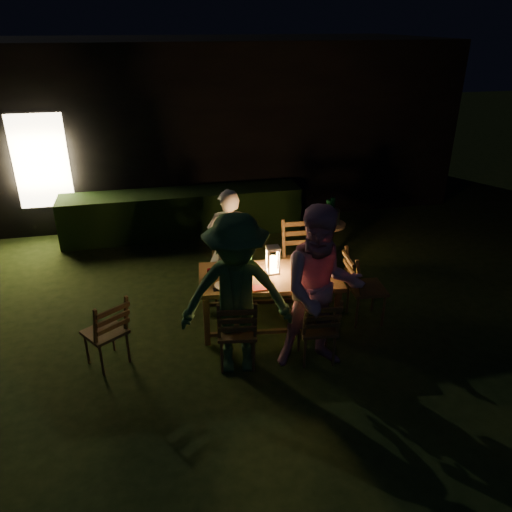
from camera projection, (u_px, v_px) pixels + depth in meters
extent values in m
plane|color=black|center=(255.00, 351.00, 5.87)|extent=(40.00, 40.00, 0.00)
cube|color=black|center=(193.00, 119.00, 10.65)|extent=(10.00, 4.00, 3.20)
cube|color=#FFE5B2|center=(41.00, 161.00, 8.46)|extent=(0.90, 0.06, 1.60)
cube|color=black|center=(183.00, 213.00, 8.91)|extent=(4.20, 0.70, 0.80)
cube|color=#4F371A|center=(269.00, 277.00, 6.09)|extent=(1.80, 1.05, 0.06)
cube|color=#4F371A|center=(207.00, 322.00, 5.86)|extent=(0.06, 0.06, 0.63)
cube|color=#4F371A|center=(206.00, 292.00, 6.50)|extent=(0.06, 0.06, 0.63)
cube|color=#4F371A|center=(337.00, 315.00, 6.01)|extent=(0.06, 0.06, 0.63)
cube|color=#4F371A|center=(324.00, 287.00, 6.64)|extent=(0.06, 0.06, 0.63)
cube|color=#4F371A|center=(237.00, 331.00, 5.49)|extent=(0.48, 0.46, 0.04)
cube|color=#4F371A|center=(237.00, 319.00, 5.21)|extent=(0.44, 0.20, 0.49)
cube|color=#4F371A|center=(317.00, 328.00, 5.58)|extent=(0.44, 0.42, 0.04)
cube|color=#4F371A|center=(322.00, 317.00, 5.31)|extent=(0.41, 0.17, 0.47)
cube|color=#4F371A|center=(230.00, 266.00, 6.81)|extent=(0.54, 0.52, 0.04)
cube|color=#4F371A|center=(229.00, 239.00, 6.86)|extent=(0.50, 0.23, 0.56)
cube|color=#4F371A|center=(302.00, 262.00, 6.90)|extent=(0.50, 0.47, 0.04)
cube|color=#4F371A|center=(299.00, 236.00, 6.95)|extent=(0.48, 0.18, 0.56)
cube|color=#4F371A|center=(367.00, 288.00, 6.30)|extent=(0.46, 0.48, 0.04)
cube|color=#4F371A|center=(354.00, 269.00, 6.16)|extent=(0.18, 0.46, 0.53)
cube|color=#4F371A|center=(105.00, 332.00, 5.50)|extent=(0.55, 0.55, 0.04)
cube|color=#4F371A|center=(111.00, 318.00, 5.28)|extent=(0.41, 0.34, 0.48)
imported|color=beige|center=(229.00, 244.00, 6.75)|extent=(0.61, 0.44, 1.56)
imported|color=#CE8DA3|center=(321.00, 290.00, 5.29)|extent=(0.99, 0.81, 1.88)
imported|color=#2D572B|center=(237.00, 296.00, 5.22)|extent=(1.25, 0.81, 1.83)
cube|color=white|center=(273.00, 272.00, 6.12)|extent=(0.15, 0.15, 0.03)
cube|color=white|center=(273.00, 248.00, 5.99)|extent=(0.16, 0.16, 0.03)
cylinder|color=#FF9E3F|center=(273.00, 263.00, 6.07)|extent=(0.09, 0.09, 0.18)
cylinder|color=white|center=(223.00, 268.00, 6.23)|extent=(0.25, 0.25, 0.01)
cylinder|color=white|center=(225.00, 285.00, 5.83)|extent=(0.25, 0.25, 0.01)
cylinder|color=white|center=(302.00, 265.00, 6.32)|extent=(0.25, 0.25, 0.01)
cylinder|color=white|center=(309.00, 281.00, 5.92)|extent=(0.25, 0.25, 0.01)
cylinder|color=#0F471E|center=(249.00, 266.00, 6.00)|extent=(0.07, 0.07, 0.28)
cube|color=red|center=(260.00, 288.00, 5.78)|extent=(0.18, 0.14, 0.01)
cube|color=red|center=(319.00, 284.00, 5.86)|extent=(0.18, 0.14, 0.01)
cube|color=black|center=(219.00, 289.00, 5.75)|extent=(0.14, 0.07, 0.01)
cylinder|color=olive|center=(329.00, 225.00, 7.71)|extent=(0.51, 0.51, 0.04)
cylinder|color=olive|center=(328.00, 244.00, 7.85)|extent=(0.06, 0.06, 0.66)
cylinder|color=#A5A8AD|center=(330.00, 217.00, 7.65)|extent=(0.30, 0.30, 0.22)
cylinder|color=#0F471E|center=(328.00, 215.00, 7.59)|extent=(0.07, 0.07, 0.32)
cylinder|color=#0F471E|center=(332.00, 213.00, 7.68)|extent=(0.07, 0.07, 0.32)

